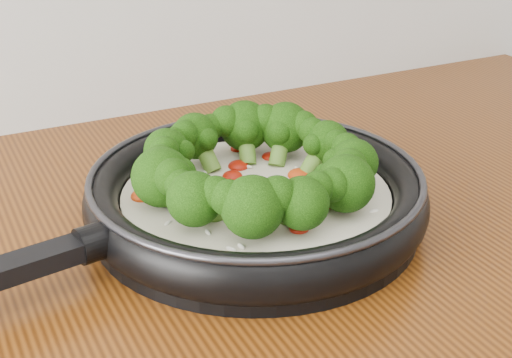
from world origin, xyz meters
name	(u,v)px	position (x,y,z in m)	size (l,w,h in m)	color
skillet	(253,190)	(0.11, 1.13, 0.94)	(0.56, 0.40, 0.10)	black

